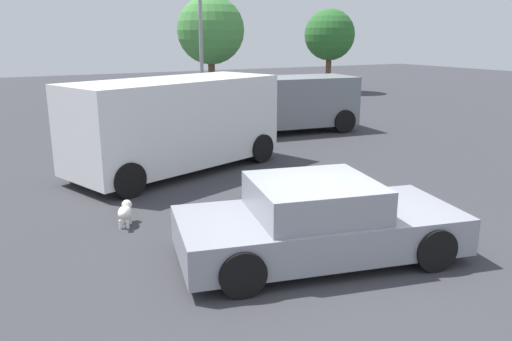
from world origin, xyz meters
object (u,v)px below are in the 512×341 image
Objects in this scene: suv_dark at (288,102)px; pedestrian at (156,114)px; sedan_foreground at (318,222)px; light_post_near at (200,21)px; dog at (125,211)px; van_white at (175,122)px.

suv_dark reaches higher than pedestrian.
sedan_foreground is 0.83× the size of light_post_near.
sedan_foreground is 0.95× the size of suv_dark.
pedestrian is 0.32× the size of light_post_near.
van_white is at bearing -8.94° from dog.
van_white is 7.88m from light_post_near.
suv_dark is at bearing -61.27° from light_post_near.
light_post_near is (3.36, 12.47, 3.25)m from sedan_foreground.
dog is at bearing 47.84° from suv_dark.
pedestrian is (2.49, 5.89, 0.78)m from dog.
pedestrian reaches higher than sedan_foreground.
sedan_foreground is 13.32m from light_post_near.
suv_dark is (5.20, 9.14, 0.47)m from sedan_foreground.
suv_dark reaches higher than sedan_foreground.
dog is 0.11× the size of light_post_near.
pedestrian is at bearing 1.88° from dog.
sedan_foreground is 0.80× the size of van_white.
van_white is 3.28× the size of pedestrian.
sedan_foreground is 3.54m from dog.
sedan_foreground reaches higher than dog.
suv_dark is 4.96m from pedestrian.
van_white is at bearing 38.43° from suv_dark.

